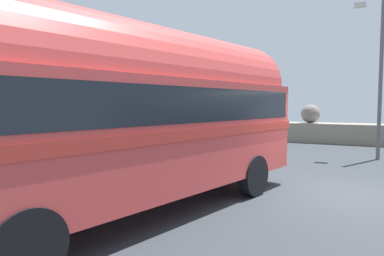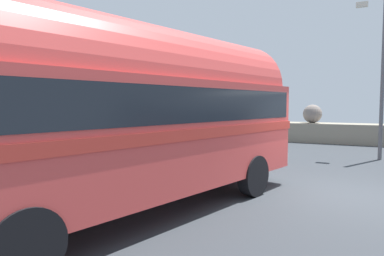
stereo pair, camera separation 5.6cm
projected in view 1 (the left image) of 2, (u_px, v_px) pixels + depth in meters
ground at (348, 196)px, 7.92m from camera, size 32.00×26.00×0.02m
breakwater at (358, 132)px, 18.35m from camera, size 31.36×2.19×2.32m
vintage_coach at (136, 110)px, 6.54m from camera, size 4.41×8.91×3.70m
lamp_post at (378, 69)px, 13.02m from camera, size 1.09×0.65×6.22m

